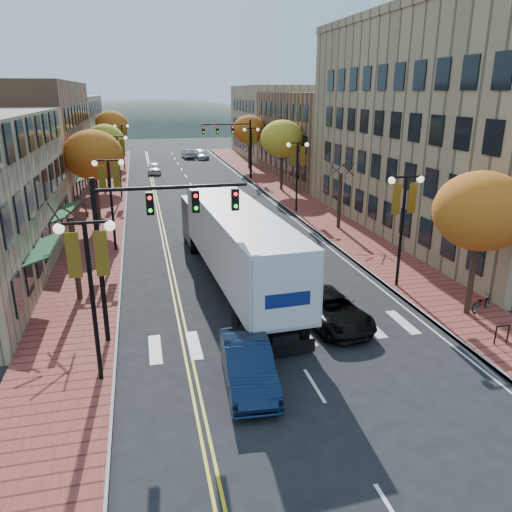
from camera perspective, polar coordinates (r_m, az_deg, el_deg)
ground at (r=20.33m, az=4.77°, el=-11.55°), size 200.00×200.00×0.00m
sidewalk_left at (r=50.36m, az=-16.82°, el=6.03°), size 4.00×85.00×0.15m
sidewalk_right at (r=52.32m, az=3.36°, el=7.22°), size 4.00×85.00×0.15m
building_left_mid at (r=54.15m, az=-25.79°, el=11.66°), size 12.00×24.00×11.00m
building_left_far at (r=78.75m, az=-22.02°, el=13.11°), size 12.00×26.00×9.50m
building_right_near at (r=40.73m, az=23.85°, el=13.14°), size 15.00×28.00×15.00m
building_right_mid at (r=63.69m, az=9.42°, el=13.46°), size 15.00×24.00×10.00m
building_right_far at (r=84.38m, az=3.62°, el=15.13°), size 15.00×20.00×11.00m
tree_left_a at (r=26.17m, az=-19.94°, el=-0.29°), size 0.28×0.28×4.20m
tree_left_b at (r=41.14m, az=-18.11°, el=10.92°), size 4.48×4.48×7.21m
tree_left_c at (r=57.06m, az=-16.89°, el=12.46°), size 4.16×4.16×6.69m
tree_left_d at (r=74.94m, az=-16.20°, el=14.16°), size 4.61×4.61×7.42m
tree_right_a at (r=24.28m, az=24.32°, el=4.68°), size 4.16×4.16×6.69m
tree_right_b at (r=38.48m, az=9.53°, el=6.28°), size 0.28×0.28×4.20m
tree_right_c at (r=53.00m, az=3.00°, el=13.23°), size 4.48×4.48×7.21m
tree_right_d at (r=68.48m, az=-0.80°, el=14.26°), size 4.35×4.35×7.00m
lamp_left_a at (r=17.81m, az=-18.49°, el=-1.70°), size 1.96×0.36×6.05m
lamp_left_b at (r=33.30m, az=-16.33°, el=7.53°), size 1.96×0.36×6.05m
lamp_left_c at (r=51.10m, az=-15.46°, el=11.13°), size 1.96×0.36×6.05m
lamp_left_d at (r=69.00m, az=-15.04°, el=12.86°), size 1.96×0.36×6.05m
lamp_right_a at (r=26.87m, az=16.49°, el=5.07°), size 1.96×0.36×6.05m
lamp_right_b at (r=43.18m, az=4.74°, el=10.51°), size 1.96×0.36×6.05m
lamp_right_c at (r=60.46m, az=-0.56°, el=12.78°), size 1.96×0.36×6.05m
traffic_mast_near at (r=20.40m, az=-12.36°, el=3.17°), size 6.10×0.35×7.00m
traffic_mast_far at (r=59.99m, az=-2.50°, el=13.33°), size 6.10×0.34×7.00m
semi_truck at (r=26.72m, az=-2.74°, el=2.03°), size 3.83×18.09×4.49m
navy_sedan at (r=18.27m, az=-0.91°, el=-12.34°), size 1.98×4.87×1.57m
black_suv at (r=22.94m, az=8.60°, el=-6.10°), size 2.94×5.30×1.40m
car_far_white at (r=66.49m, az=-11.56°, el=9.80°), size 1.81×4.18×1.41m
car_far_silver at (r=80.26m, az=-6.20°, el=11.41°), size 1.88×4.42×1.27m
car_far_oncoming at (r=81.56m, az=-7.77°, el=11.51°), size 1.92×4.39×1.40m
bicycle at (r=26.13m, az=24.41°, el=-4.87°), size 1.60×1.00×0.79m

